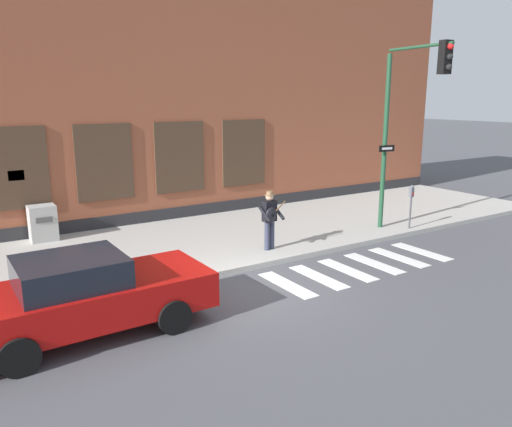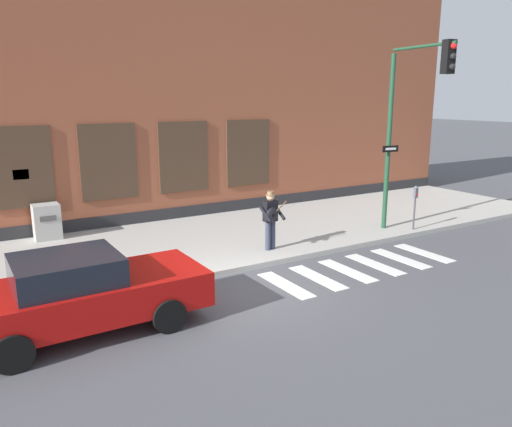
{
  "view_description": "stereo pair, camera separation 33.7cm",
  "coord_description": "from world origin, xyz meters",
  "px_view_note": "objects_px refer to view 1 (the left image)",
  "views": [
    {
      "loc": [
        -5.79,
        -9.13,
        4.34
      ],
      "look_at": [
        0.98,
        1.43,
        1.4
      ],
      "focal_mm": 35.0,
      "sensor_mm": 36.0,
      "label": 1
    },
    {
      "loc": [
        -5.51,
        -9.31,
        4.34
      ],
      "look_at": [
        0.98,
        1.43,
        1.4
      ],
      "focal_mm": 35.0,
      "sensor_mm": 36.0,
      "label": 2
    }
  ],
  "objects_px": {
    "parking_meter": "(411,200)",
    "traffic_light": "(407,109)",
    "red_car": "(84,295)",
    "busker": "(270,217)",
    "utility_box": "(43,223)"
  },
  "relations": [
    {
      "from": "red_car",
      "to": "traffic_light",
      "type": "height_order",
      "value": "traffic_light"
    },
    {
      "from": "traffic_light",
      "to": "parking_meter",
      "type": "xyz_separation_m",
      "value": [
        0.77,
        0.24,
        -2.91
      ]
    },
    {
      "from": "red_car",
      "to": "traffic_light",
      "type": "xyz_separation_m",
      "value": [
        10.0,
        1.36,
        3.23
      ]
    },
    {
      "from": "red_car",
      "to": "utility_box",
      "type": "relative_size",
      "value": 4.34
    },
    {
      "from": "parking_meter",
      "to": "utility_box",
      "type": "distance_m",
      "value": 11.47
    },
    {
      "from": "red_car",
      "to": "parking_meter",
      "type": "distance_m",
      "value": 10.9
    },
    {
      "from": "traffic_light",
      "to": "utility_box",
      "type": "xyz_separation_m",
      "value": [
        -9.56,
        5.2,
        -3.32
      ]
    },
    {
      "from": "red_car",
      "to": "utility_box",
      "type": "xyz_separation_m",
      "value": [
        0.44,
        6.56,
        -0.09
      ]
    },
    {
      "from": "red_car",
      "to": "utility_box",
      "type": "distance_m",
      "value": 6.57
    },
    {
      "from": "parking_meter",
      "to": "utility_box",
      "type": "bearing_deg",
      "value": 154.35
    },
    {
      "from": "red_car",
      "to": "parking_meter",
      "type": "bearing_deg",
      "value": 8.43
    },
    {
      "from": "parking_meter",
      "to": "traffic_light",
      "type": "bearing_deg",
      "value": -162.89
    },
    {
      "from": "busker",
      "to": "parking_meter",
      "type": "height_order",
      "value": "busker"
    },
    {
      "from": "red_car",
      "to": "busker",
      "type": "bearing_deg",
      "value": 20.82
    },
    {
      "from": "red_car",
      "to": "traffic_light",
      "type": "relative_size",
      "value": 0.82
    }
  ]
}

